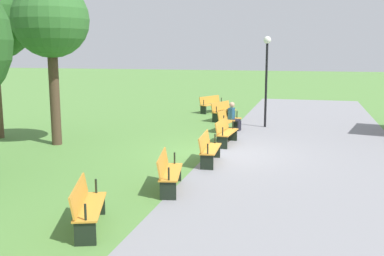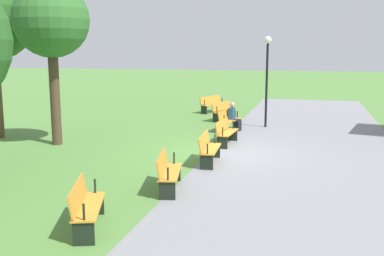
# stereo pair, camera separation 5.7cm
# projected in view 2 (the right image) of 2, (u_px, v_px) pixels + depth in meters

# --- Properties ---
(ground_plane) EXTENTS (120.00, 120.00, 0.00)m
(ground_plane) POSITION_uv_depth(u_px,v_px,m) (221.00, 153.00, 14.77)
(ground_plane) COLOR #54843D
(path_paving) EXTENTS (34.37, 6.26, 0.01)m
(path_paving) POSITION_uv_depth(u_px,v_px,m) (307.00, 158.00, 14.08)
(path_paving) COLOR gray
(path_paving) RESTS_ON ground
(bench_0) EXTENTS (1.65, 1.17, 0.89)m
(bench_0) POSITION_uv_depth(u_px,v_px,m) (212.00, 104.00, 24.28)
(bench_0) COLOR orange
(bench_0) RESTS_ON ground
(bench_1) EXTENTS (1.68, 0.99, 0.89)m
(bench_1) POSITION_uv_depth(u_px,v_px,m) (223.00, 111.00, 21.55)
(bench_1) COLOR orange
(bench_1) RESTS_ON ground
(bench_2) EXTENTS (1.68, 0.79, 0.89)m
(bench_2) POSITION_uv_depth(u_px,v_px,m) (229.00, 120.00, 18.80)
(bench_2) COLOR orange
(bench_2) RESTS_ON ground
(bench_3) EXTENTS (1.65, 0.58, 0.89)m
(bench_3) POSITION_uv_depth(u_px,v_px,m) (226.00, 132.00, 16.05)
(bench_3) COLOR orange
(bench_3) RESTS_ON ground
(bench_4) EXTENTS (1.65, 0.58, 0.89)m
(bench_4) POSITION_uv_depth(u_px,v_px,m) (208.00, 148.00, 13.39)
(bench_4) COLOR orange
(bench_4) RESTS_ON ground
(bench_5) EXTENTS (1.68, 0.79, 0.89)m
(bench_5) POSITION_uv_depth(u_px,v_px,m) (168.00, 171.00, 10.84)
(bench_5) COLOR orange
(bench_5) RESTS_ON ground
(bench_6) EXTENTS (1.68, 0.99, 0.89)m
(bench_6) POSITION_uv_depth(u_px,v_px,m) (86.00, 205.00, 8.46)
(bench_6) COLOR orange
(bench_6) RESTS_ON ground
(person_seated) EXTENTS (0.40, 0.57, 1.20)m
(person_seated) POSITION_uv_depth(u_px,v_px,m) (234.00, 115.00, 18.87)
(person_seated) COLOR navy
(person_seated) RESTS_ON ground
(tree_4) EXTENTS (2.63, 2.63, 5.71)m
(tree_4) POSITION_uv_depth(u_px,v_px,m) (51.00, 21.00, 15.43)
(tree_4) COLOR #4C3828
(tree_4) RESTS_ON ground
(lamp_post) EXTENTS (0.32, 0.32, 3.94)m
(lamp_post) POSITION_uv_depth(u_px,v_px,m) (267.00, 64.00, 19.32)
(lamp_post) COLOR black
(lamp_post) RESTS_ON ground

